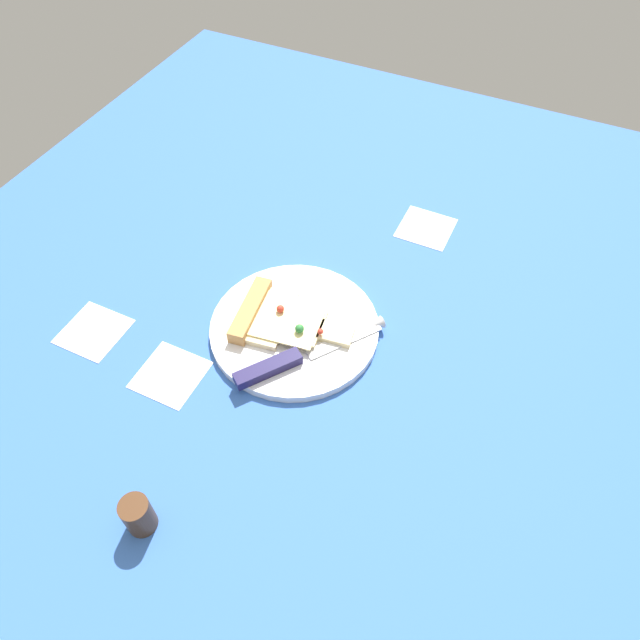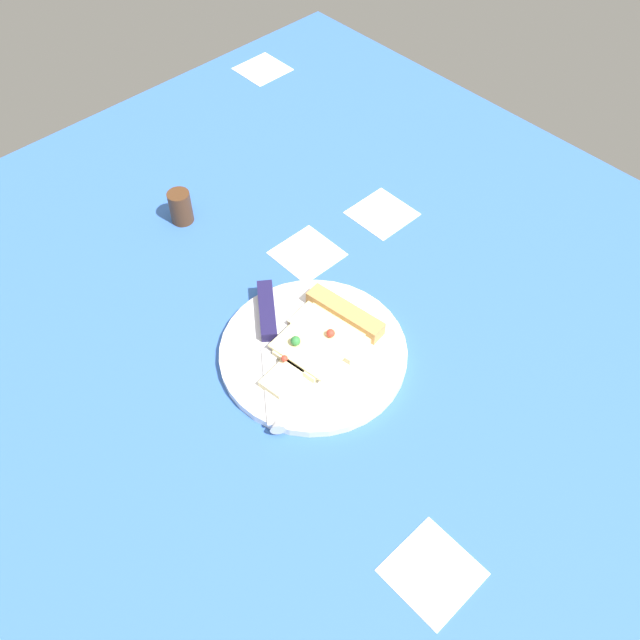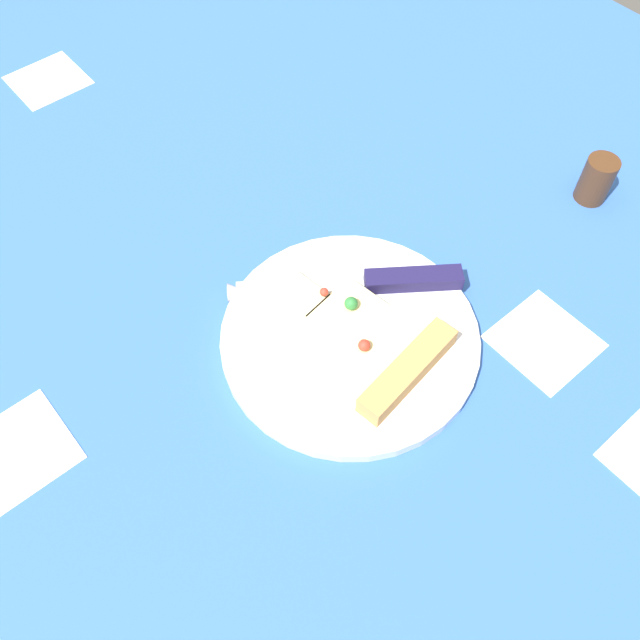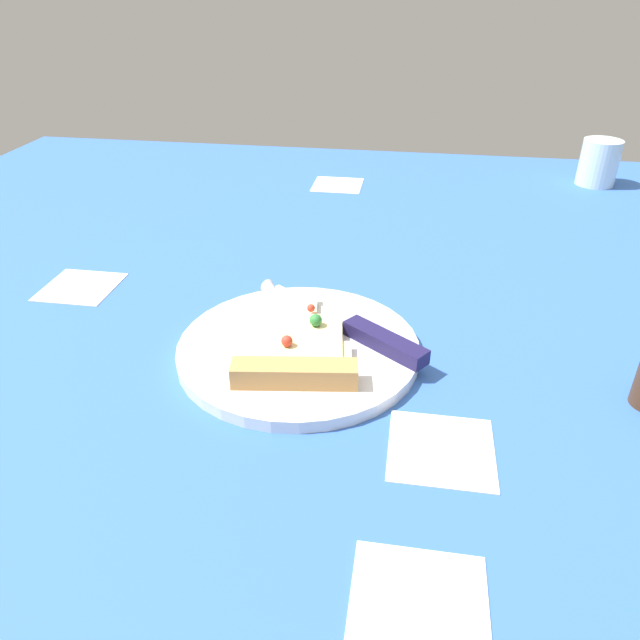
{
  "view_description": "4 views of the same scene",
  "coord_description": "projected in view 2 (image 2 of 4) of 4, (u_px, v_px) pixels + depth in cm",
  "views": [
    {
      "loc": [
        53.0,
        19.59,
        71.35
      ],
      "look_at": [
        2.7,
        -4.34,
        2.78
      ],
      "focal_mm": 33.35,
      "sensor_mm": 36.0,
      "label": 1
    },
    {
      "loc": [
        -36.88,
        29.44,
        76.13
      ],
      "look_at": [
        6.22,
        -11.0,
        3.28
      ],
      "focal_mm": 38.6,
      "sensor_mm": 36.0,
      "label": 2
    },
    {
      "loc": [
        -21.29,
        -33.59,
        57.85
      ],
      "look_at": [
        2.44,
        -5.48,
        2.87
      ],
      "focal_mm": 38.38,
      "sensor_mm": 36.0,
      "label": 3
    },
    {
      "loc": [
        15.04,
        -60.23,
        36.0
      ],
      "look_at": [
        6.05,
        -4.66,
        2.46
      ],
      "focal_mm": 33.82,
      "sensor_mm": 36.0,
      "label": 4
    }
  ],
  "objects": [
    {
      "name": "pizza_slice",
      "position": [
        325.0,
        334.0,
        0.94
      ],
      "size": [
        12.41,
        18.32,
        2.64
      ],
      "rotation": [
        0.0,
        0.0,
        0.14
      ],
      "color": "beige",
      "rests_on": "plate"
    },
    {
      "name": "pepper_shaker",
      "position": [
        181.0,
        207.0,
        1.09
      ],
      "size": [
        3.59,
        3.59,
        5.5
      ],
      "primitive_type": "cylinder",
      "color": "#4C2D19",
      "rests_on": "ground_plane"
    },
    {
      "name": "plate",
      "position": [
        313.0,
        352.0,
        0.94
      ],
      "size": [
        25.56,
        25.56,
        1.32
      ],
      "primitive_type": "cylinder",
      "color": "silver",
      "rests_on": "ground_plane"
    },
    {
      "name": "ground_plane",
      "position": [
        291.0,
        414.0,
        0.9
      ],
      "size": [
        147.47,
        147.47,
        3.0
      ],
      "color": "#3360B7",
      "rests_on": "ground"
    },
    {
      "name": "knife",
      "position": [
        269.0,
        337.0,
        0.94
      ],
      "size": [
        20.57,
        15.93,
        2.45
      ],
      "rotation": [
        0.0,
        0.0,
        0.94
      ],
      "color": "silver",
      "rests_on": "plate"
    }
  ]
}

